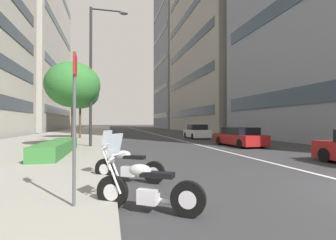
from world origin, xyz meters
name	(u,v)px	position (x,y,z in m)	size (l,w,h in m)	color
sidewalk_right_plaza	(71,135)	(30.00, 11.50, 0.07)	(160.00, 9.99, 0.15)	gray
lane_centre_stripe	(151,133)	(35.00, 0.00, 0.00)	(110.00, 0.16, 0.01)	silver
motorcycle_mid_row	(146,189)	(0.48, 5.98, 0.44)	(1.24, 1.94, 1.48)	black
motorcycle_under_tarp	(127,166)	(3.02, 6.16, 0.44)	(1.28, 1.93, 1.47)	black
car_mid_block_traffic	(239,137)	(11.97, -2.58, 0.65)	(4.53, 2.06, 1.37)	maroon
car_following_behind	(197,132)	(20.87, -2.57, 0.69)	(4.16, 2.02, 1.51)	silver
parking_sign_by_curb	(74,114)	(0.69, 7.30, 1.86)	(0.32, 0.06, 2.88)	#47494C
street_lamp_with_banners	(96,65)	(12.79, 7.54, 5.58)	(1.26, 2.53, 9.26)	#232326
clipped_hedge_bed	(57,147)	(9.05, 9.19, 0.46)	(6.38, 1.10, 0.62)	#337033
street_tree_far_plaza	(73,85)	(13.04, 9.01, 4.20)	(3.52, 3.52, 5.56)	#473323
street_tree_near_plaza_corner	(80,93)	(22.27, 9.57, 4.75)	(3.77, 3.77, 6.21)	#473323
office_tower_far_left_down_avenue	(235,22)	(42.55, -19.11, 22.98)	(29.18, 21.30, 45.97)	gray
office_tower_mid_left	(183,52)	(69.54, -15.83, 24.01)	(22.05, 14.74, 48.02)	slate
office_tower_far_right_block	(23,10)	(55.32, 25.10, 26.49)	(30.82, 15.29, 52.99)	#B7B2A3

